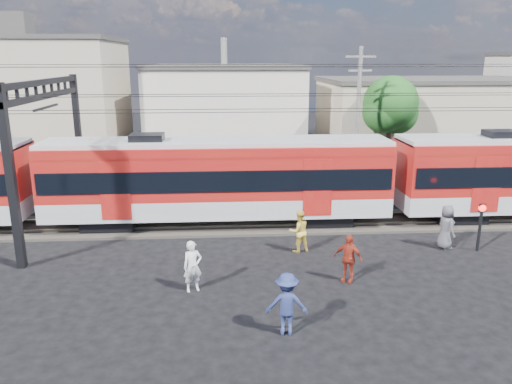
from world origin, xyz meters
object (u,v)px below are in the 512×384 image
pedestrian_a (193,266)px  pedestrian_c (287,304)px  commuter_train (222,177)px  crossing_signal (481,218)px

pedestrian_a → pedestrian_c: 4.15m
pedestrian_a → pedestrian_c: pedestrian_c is taller
pedestrian_a → pedestrian_c: (2.88, -2.98, 0.04)m
pedestrian_a → commuter_train: bearing=62.6°
crossing_signal → pedestrian_a: bearing=-165.8°
commuter_train → pedestrian_a: bearing=-98.6°
pedestrian_c → pedestrian_a: bearing=-41.2°
commuter_train → pedestrian_a: commuter_train is taller
commuter_train → crossing_signal: commuter_train is taller
pedestrian_a → crossing_signal: size_ratio=0.88×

